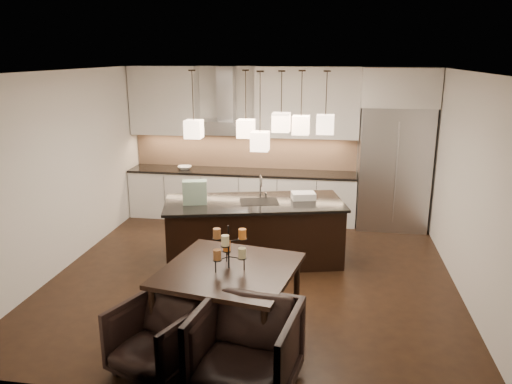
% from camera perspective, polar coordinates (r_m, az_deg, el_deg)
% --- Properties ---
extents(floor, '(5.50, 5.50, 0.02)m').
position_cam_1_polar(floor, '(7.18, -0.25, -9.38)').
color(floor, black).
rests_on(floor, ground).
extents(ceiling, '(5.50, 5.50, 0.02)m').
position_cam_1_polar(ceiling, '(6.52, -0.28, 13.72)').
color(ceiling, white).
rests_on(ceiling, wall_back).
extents(wall_back, '(5.50, 0.02, 2.80)m').
position_cam_1_polar(wall_back, '(9.39, 2.44, 5.61)').
color(wall_back, silver).
rests_on(wall_back, ground).
extents(wall_front, '(5.50, 0.02, 2.80)m').
position_cam_1_polar(wall_front, '(4.14, -6.42, -7.51)').
color(wall_front, silver).
rests_on(wall_front, ground).
extents(wall_left, '(0.02, 5.50, 2.80)m').
position_cam_1_polar(wall_left, '(7.64, -21.16, 2.27)').
color(wall_left, silver).
rests_on(wall_left, ground).
extents(wall_right, '(0.02, 5.50, 2.80)m').
position_cam_1_polar(wall_right, '(6.85, 23.17, 0.61)').
color(wall_right, silver).
rests_on(wall_right, ground).
extents(refrigerator, '(1.20, 0.72, 2.15)m').
position_cam_1_polar(refrigerator, '(9.09, 15.42, 2.63)').
color(refrigerator, '#B7B7BA').
rests_on(refrigerator, floor).
extents(fridge_panel, '(1.26, 0.72, 0.65)m').
position_cam_1_polar(fridge_panel, '(8.89, 16.07, 11.46)').
color(fridge_panel, silver).
rests_on(fridge_panel, refrigerator).
extents(lower_cabinets, '(4.21, 0.62, 0.88)m').
position_cam_1_polar(lower_cabinets, '(9.38, -1.66, -0.42)').
color(lower_cabinets, silver).
rests_on(lower_cabinets, floor).
extents(countertop, '(4.21, 0.66, 0.04)m').
position_cam_1_polar(countertop, '(9.26, -1.68, 2.32)').
color(countertop, black).
rests_on(countertop, lower_cabinets).
extents(backsplash, '(4.21, 0.02, 0.63)m').
position_cam_1_polar(backsplash, '(9.48, -1.36, 4.70)').
color(backsplash, tan).
rests_on(backsplash, countertop).
extents(upper_cab_left, '(1.25, 0.35, 1.25)m').
position_cam_1_polar(upper_cab_left, '(9.57, -10.45, 10.24)').
color(upper_cab_left, silver).
rests_on(upper_cab_left, wall_back).
extents(upper_cab_right, '(1.85, 0.35, 1.25)m').
position_cam_1_polar(upper_cab_right, '(9.05, 5.88, 10.12)').
color(upper_cab_right, silver).
rests_on(upper_cab_right, wall_back).
extents(hood_canopy, '(0.90, 0.52, 0.24)m').
position_cam_1_polar(hood_canopy, '(9.22, -3.51, 7.42)').
color(hood_canopy, '#B7B7BA').
rests_on(hood_canopy, wall_back).
extents(hood_chimney, '(0.30, 0.28, 0.96)m').
position_cam_1_polar(hood_chimney, '(9.26, -3.43, 11.19)').
color(hood_chimney, '#B7B7BA').
rests_on(hood_chimney, hood_canopy).
extents(fruit_bowl, '(0.31, 0.31, 0.06)m').
position_cam_1_polar(fruit_bowl, '(9.46, -8.16, 2.77)').
color(fruit_bowl, silver).
rests_on(fruit_bowl, countertop).
extents(island_body, '(2.69, 1.58, 0.89)m').
position_cam_1_polar(island_body, '(7.45, -0.21, -4.66)').
color(island_body, black).
rests_on(island_body, floor).
extents(island_top, '(2.78, 1.68, 0.04)m').
position_cam_1_polar(island_top, '(7.31, -0.21, -1.25)').
color(island_top, black).
rests_on(island_top, island_body).
extents(faucet, '(0.16, 0.26, 0.38)m').
position_cam_1_polar(faucet, '(7.35, 0.50, 0.58)').
color(faucet, silver).
rests_on(faucet, island_top).
extents(tote_bag, '(0.38, 0.26, 0.34)m').
position_cam_1_polar(tote_bag, '(7.20, -7.01, -0.02)').
color(tote_bag, '#16492C').
rests_on(tote_bag, island_top).
extents(food_container, '(0.39, 0.32, 0.10)m').
position_cam_1_polar(food_container, '(7.45, 5.43, -0.43)').
color(food_container, silver).
rests_on(food_container, island_top).
extents(dining_table, '(1.57, 1.57, 0.81)m').
position_cam_1_polar(dining_table, '(5.56, -3.05, -12.48)').
color(dining_table, black).
rests_on(dining_table, floor).
extents(candelabra, '(0.45, 0.45, 0.48)m').
position_cam_1_polar(candelabra, '(5.29, -3.15, -6.30)').
color(candelabra, black).
rests_on(candelabra, dining_table).
extents(candle_a, '(0.10, 0.10, 0.11)m').
position_cam_1_polar(candle_a, '(5.25, -1.60, -6.97)').
color(candle_a, beige).
rests_on(candle_a, candelabra).
extents(candle_b, '(0.10, 0.10, 0.11)m').
position_cam_1_polar(candle_b, '(5.44, -3.36, -6.17)').
color(candle_b, orange).
rests_on(candle_b, candelabra).
extents(candle_c, '(0.10, 0.10, 0.11)m').
position_cam_1_polar(candle_c, '(5.22, -4.46, -7.16)').
color(candle_c, '#955D30').
rests_on(candle_c, candelabra).
extents(candle_d, '(0.10, 0.10, 0.11)m').
position_cam_1_polar(candle_d, '(5.29, -1.57, -4.81)').
color(candle_d, orange).
rests_on(candle_d, candelabra).
extents(candle_e, '(0.10, 0.10, 0.11)m').
position_cam_1_polar(candle_e, '(5.31, -4.49, -4.75)').
color(candle_e, '#955D30').
rests_on(candle_e, candelabra).
extents(candle_f, '(0.10, 0.10, 0.11)m').
position_cam_1_polar(candle_f, '(5.11, -3.54, -5.56)').
color(candle_f, beige).
rests_on(candle_f, candelabra).
extents(armchair_left, '(0.98, 0.99, 0.69)m').
position_cam_1_polar(armchair_left, '(5.14, -11.38, -16.11)').
color(armchair_left, black).
rests_on(armchair_left, floor).
extents(armchair_right, '(1.04, 1.06, 0.84)m').
position_cam_1_polar(armchair_right, '(4.75, -1.20, -17.61)').
color(armchair_right, black).
rests_on(armchair_right, floor).
extents(pendant_a, '(0.24, 0.24, 0.26)m').
position_cam_1_polar(pendant_a, '(7.33, -7.12, 7.15)').
color(pendant_a, beige).
rests_on(pendant_a, ceiling).
extents(pendant_b, '(0.24, 0.24, 0.26)m').
position_cam_1_polar(pendant_b, '(7.34, -1.16, 7.25)').
color(pendant_b, beige).
rests_on(pendant_b, ceiling).
extents(pendant_c, '(0.24, 0.24, 0.26)m').
position_cam_1_polar(pendant_c, '(6.98, 2.89, 7.96)').
color(pendant_c, beige).
rests_on(pendant_c, ceiling).
extents(pendant_d, '(0.24, 0.24, 0.26)m').
position_cam_1_polar(pendant_d, '(7.18, 5.15, 7.62)').
color(pendant_d, beige).
rests_on(pendant_d, ceiling).
extents(pendant_e, '(0.24, 0.24, 0.26)m').
position_cam_1_polar(pendant_e, '(7.03, 7.92, 7.66)').
color(pendant_e, beige).
rests_on(pendant_e, ceiling).
extents(pendant_f, '(0.24, 0.24, 0.26)m').
position_cam_1_polar(pendant_f, '(6.89, 0.46, 5.82)').
color(pendant_f, beige).
rests_on(pendant_f, ceiling).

